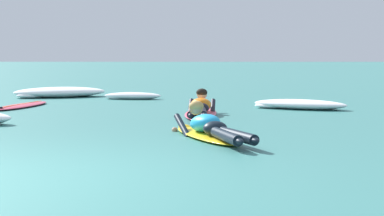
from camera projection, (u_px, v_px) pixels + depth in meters
ground_plane at (127, 100)px, 16.13m from camera, size 120.00×120.00×0.00m
surfer_near at (209, 129)px, 8.98m from camera, size 1.26×2.57×0.54m
surfer_far at (201, 109)px, 12.14m from camera, size 0.72×2.71×0.53m
drifting_surfboard at (22, 106)px, 14.03m from camera, size 0.95×2.29×0.16m
whitewater_front at (133, 96)px, 16.37m from camera, size 1.51×0.65×0.18m
whitewater_mid_left at (300, 104)px, 13.59m from camera, size 2.13×1.49×0.21m
whitewater_back at (60, 92)px, 17.11m from camera, size 2.63×1.80×0.27m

